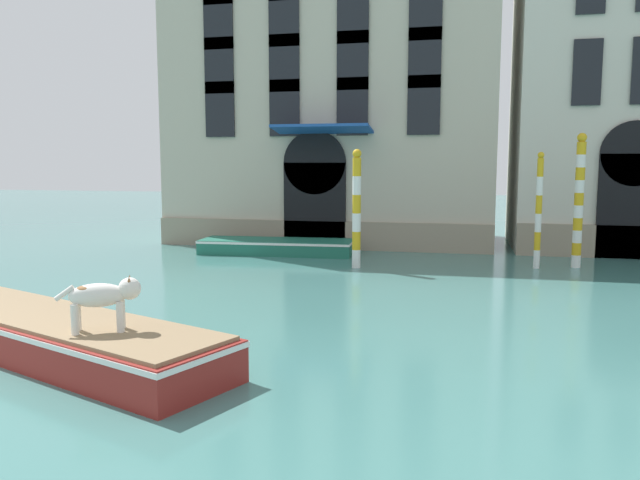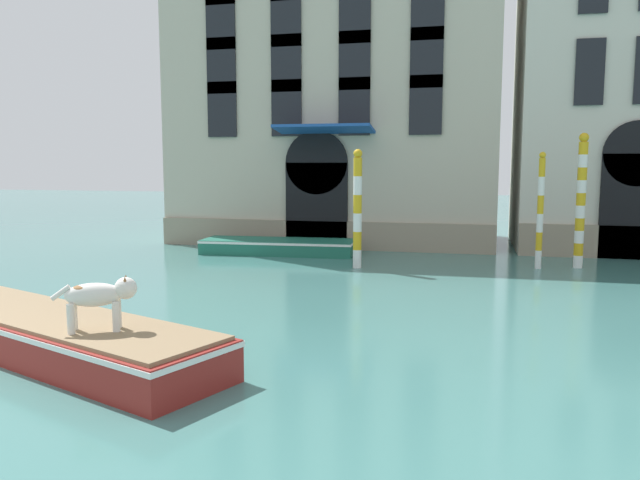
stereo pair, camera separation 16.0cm
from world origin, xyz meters
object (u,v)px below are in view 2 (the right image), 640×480
(boat_foreground, at_px, (53,333))
(mooring_pole_2, at_px, (540,210))
(boat_moored_near_palazzo, at_px, (278,246))
(dog_on_deck, at_px, (100,295))
(mooring_pole_1, at_px, (581,200))
(mooring_pole_0, at_px, (357,208))

(boat_foreground, bearing_deg, mooring_pole_2, 72.93)
(boat_foreground, height_order, boat_moored_near_palazzo, boat_foreground)
(boat_foreground, relative_size, dog_on_deck, 6.28)
(boat_moored_near_palazzo, xyz_separation_m, mooring_pole_1, (9.85, -0.73, 1.81))
(dog_on_deck, xyz_separation_m, mooring_pole_0, (2.00, 10.53, 0.60))
(boat_moored_near_palazzo, distance_m, mooring_pole_0, 4.31)
(boat_foreground, bearing_deg, boat_moored_near_palazzo, 110.89)
(mooring_pole_1, bearing_deg, boat_foreground, -130.99)
(mooring_pole_2, bearing_deg, mooring_pole_1, 19.86)
(boat_foreground, xyz_separation_m, mooring_pole_0, (3.37, 9.84, 1.46))
(boat_moored_near_palazzo, relative_size, mooring_pole_2, 1.56)
(boat_moored_near_palazzo, bearing_deg, dog_on_deck, -87.63)
(mooring_pole_0, height_order, mooring_pole_1, mooring_pole_1)
(dog_on_deck, distance_m, boat_moored_near_palazzo, 12.98)
(mooring_pole_0, bearing_deg, dog_on_deck, -100.75)
(dog_on_deck, bearing_deg, boat_foreground, 126.65)
(mooring_pole_0, bearing_deg, boat_foreground, -108.89)
(mooring_pole_1, distance_m, mooring_pole_2, 1.31)
(boat_foreground, height_order, mooring_pole_1, mooring_pole_1)
(dog_on_deck, xyz_separation_m, mooring_pole_1, (8.59, 12.15, 0.85))
(mooring_pole_2, bearing_deg, mooring_pole_0, -167.65)
(boat_foreground, xyz_separation_m, mooring_pole_2, (8.76, 11.02, 1.41))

